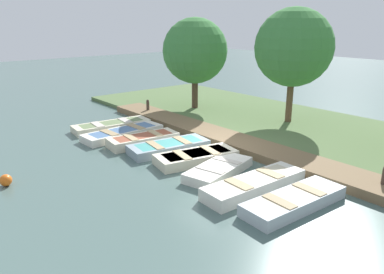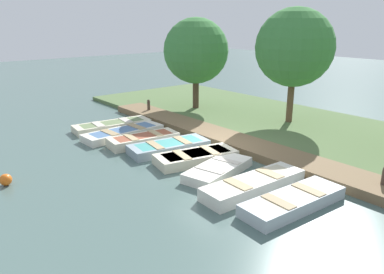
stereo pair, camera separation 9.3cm
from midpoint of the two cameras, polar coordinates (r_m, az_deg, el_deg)
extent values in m
plane|color=#4C6660|center=(14.07, 2.47, -2.47)|extent=(80.00, 80.00, 0.00)
cube|color=#567042|center=(17.66, 14.54, 1.45)|extent=(8.00, 24.00, 0.20)
cube|color=brown|center=(14.97, 6.47, -0.74)|extent=(1.48, 16.37, 0.30)
cube|color=beige|center=(17.55, -12.28, 1.70)|extent=(3.59, 1.46, 0.31)
cube|color=#6B7F51|center=(17.52, -12.31, 2.14)|extent=(2.94, 1.16, 0.02)
cube|color=beige|center=(17.29, -14.35, 1.89)|extent=(0.46, 1.02, 0.03)
cube|color=beige|center=(17.75, -10.33, 2.54)|extent=(0.46, 1.02, 0.03)
cube|color=silver|center=(16.30, -10.62, 0.59)|extent=(3.55, 1.28, 0.31)
cube|color=#4C709E|center=(16.26, -10.64, 1.07)|extent=(2.91, 1.00, 0.02)
cube|color=tan|center=(15.93, -12.67, 0.69)|extent=(0.40, 1.05, 0.03)
cube|color=tan|center=(16.59, -8.71, 1.59)|extent=(0.40, 1.05, 0.03)
cube|color=beige|center=(15.12, -7.60, -0.44)|extent=(2.92, 1.35, 0.37)
cube|color=#994C33|center=(15.07, -7.63, 0.19)|extent=(2.39, 1.07, 0.03)
cube|color=tan|center=(14.85, -9.48, -0.05)|extent=(0.39, 0.97, 0.03)
cube|color=tan|center=(15.29, -5.83, 0.61)|extent=(0.39, 0.97, 0.03)
cube|color=#8C9EA8|center=(14.25, -3.73, -1.52)|extent=(3.20, 1.64, 0.34)
cube|color=teal|center=(14.20, -3.74, -0.93)|extent=(2.62, 1.30, 0.03)
cube|color=tan|center=(13.95, -5.86, -1.21)|extent=(0.47, 1.11, 0.03)
cube|color=tan|center=(14.45, -1.70, -0.46)|extent=(0.47, 1.11, 0.03)
cube|color=beige|center=(13.15, 0.44, -3.10)|extent=(3.06, 1.72, 0.35)
cube|color=beige|center=(13.10, 0.44, -2.45)|extent=(2.50, 1.37, 0.03)
cube|color=tan|center=(12.86, -1.72, -2.72)|extent=(0.51, 1.08, 0.03)
cube|color=tan|center=(13.34, 2.52, -1.97)|extent=(0.51, 1.08, 0.03)
cube|color=silver|center=(12.16, 3.86, -4.98)|extent=(2.81, 1.67, 0.31)
cube|color=#6B7F51|center=(12.11, 3.87, -4.35)|extent=(2.30, 1.33, 0.02)
cube|color=beige|center=(11.71, 2.56, -4.98)|extent=(0.49, 1.02, 0.03)
cube|color=beige|center=(12.50, 5.11, -3.56)|extent=(0.49, 1.02, 0.03)
cube|color=silver|center=(11.12, 9.28, -7.18)|extent=(3.47, 1.14, 0.39)
cube|color=beige|center=(11.04, 9.32, -6.33)|extent=(2.84, 0.90, 0.03)
cube|color=tan|center=(10.60, 6.87, -7.09)|extent=(0.39, 0.90, 0.03)
cube|color=tan|center=(11.48, 11.59, -5.37)|extent=(0.39, 0.90, 0.03)
cube|color=#B2BCC1|center=(10.44, 15.05, -9.42)|extent=(3.23, 1.24, 0.35)
cube|color=beige|center=(10.37, 15.12, -8.63)|extent=(2.65, 0.97, 0.03)
cube|color=tan|center=(9.93, 12.91, -9.49)|extent=(0.38, 0.97, 0.03)
cube|color=tan|center=(10.80, 17.16, -7.58)|extent=(0.38, 0.97, 0.03)
cylinder|color=#47382D|center=(19.71, -6.87, 4.35)|extent=(0.15, 0.15, 0.75)
sphere|color=#47382D|center=(19.63, -6.91, 5.49)|extent=(0.14, 0.14, 0.14)
cylinder|color=#47382D|center=(12.05, 26.99, -6.04)|extent=(0.15, 0.15, 0.75)
sphere|color=orange|center=(12.63, -26.71, -5.91)|extent=(0.36, 0.36, 0.36)
cylinder|color=#4C3828|center=(20.38, 0.31, 7.13)|extent=(0.33, 0.33, 2.31)
sphere|color=#3D7F3D|center=(20.12, 0.32, 13.01)|extent=(3.41, 3.41, 3.41)
cylinder|color=brown|center=(18.05, 14.52, 5.80)|extent=(0.30, 0.30, 2.65)
sphere|color=#3D7F3D|center=(17.76, 15.09, 13.06)|extent=(3.51, 3.51, 3.51)
camera|label=1|loc=(0.05, -90.19, -0.06)|focal=35.00mm
camera|label=2|loc=(0.05, 89.81, 0.06)|focal=35.00mm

